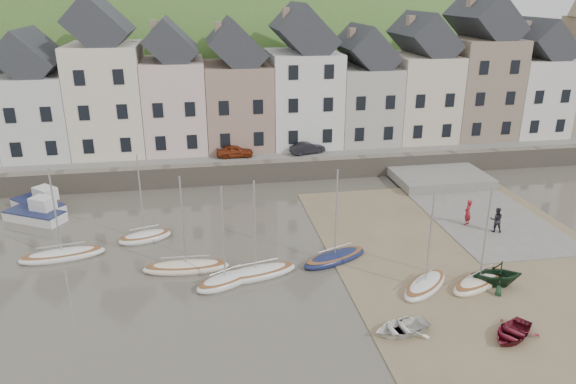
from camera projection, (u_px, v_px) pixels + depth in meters
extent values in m
plane|color=#464037|center=(305.00, 273.00, 32.61)|extent=(160.00, 160.00, 0.00)
cube|color=#375F26|center=(250.00, 132.00, 61.85)|extent=(90.00, 30.00, 1.50)
cube|color=slate|center=(262.00, 153.00, 50.97)|extent=(70.00, 7.00, 0.10)
cube|color=slate|center=(267.00, 171.00, 47.97)|extent=(70.00, 1.20, 1.80)
cube|color=brown|center=(473.00, 258.00, 34.34)|extent=(18.00, 26.00, 0.06)
cube|color=slate|center=(471.00, 207.00, 42.34)|extent=(8.00, 18.00, 0.12)
ellipsoid|color=#375F26|center=(207.00, 199.00, 93.50)|extent=(134.40, 84.00, 84.00)
cube|color=silver|center=(42.00, 115.00, 49.71)|extent=(5.80, 8.00, 7.50)
cube|color=gray|center=(12.00, 40.00, 47.12)|extent=(0.60, 0.90, 1.40)
cube|color=beige|center=(109.00, 99.00, 50.24)|extent=(6.40, 8.00, 10.00)
cube|color=gray|center=(79.00, 6.00, 47.09)|extent=(0.60, 0.90, 1.40)
cube|color=beige|center=(176.00, 105.00, 51.47)|extent=(5.60, 8.00, 8.50)
cube|color=gray|center=(154.00, 28.00, 48.75)|extent=(0.60, 0.90, 1.40)
cube|color=gray|center=(238.00, 105.00, 52.50)|extent=(6.20, 8.00, 8.00)
cube|color=gray|center=(218.00, 29.00, 49.74)|extent=(0.60, 0.90, 1.40)
cube|color=silver|center=(302.00, 98.00, 53.34)|extent=(6.60, 8.00, 9.00)
cube|color=gray|center=(286.00, 15.00, 50.32)|extent=(0.60, 0.90, 1.40)
cube|color=#A6A298|center=(363.00, 103.00, 54.60)|extent=(5.80, 8.00, 7.50)
cube|color=gray|center=(352.00, 35.00, 52.01)|extent=(0.60, 0.90, 1.40)
cube|color=beige|center=(419.00, 97.00, 55.36)|extent=(6.00, 8.00, 8.50)
cube|color=gray|center=(410.00, 23.00, 52.56)|extent=(0.60, 0.90, 1.40)
cube|color=#82705D|center=(476.00, 88.00, 56.09)|extent=(6.40, 8.00, 10.00)
cube|color=gray|center=(471.00, 4.00, 52.93)|extent=(0.60, 0.90, 1.40)
cube|color=silver|center=(528.00, 95.00, 57.42)|extent=(5.80, 8.00, 8.00)
cube|color=gray|center=(526.00, 28.00, 54.74)|extent=(0.60, 0.90, 1.40)
ellipsoid|color=silver|center=(62.00, 256.00, 34.25)|extent=(5.42, 2.36, 0.84)
ellipsoid|color=brown|center=(62.00, 253.00, 34.17)|extent=(4.99, 2.15, 0.20)
cylinder|color=#B2B5B7|center=(55.00, 211.00, 33.15)|extent=(0.10, 0.10, 5.60)
cylinder|color=#B2B5B7|center=(61.00, 245.00, 33.98)|extent=(2.86, 0.56, 0.08)
ellipsoid|color=silver|center=(145.00, 237.00, 36.76)|extent=(3.87, 2.48, 0.84)
ellipsoid|color=brown|center=(145.00, 235.00, 36.68)|extent=(3.55, 2.27, 0.20)
cylinder|color=#B2B5B7|center=(141.00, 195.00, 35.67)|extent=(0.10, 0.10, 5.60)
cylinder|color=#B2B5B7|center=(144.00, 227.00, 36.50)|extent=(1.91, 0.65, 0.08)
ellipsoid|color=beige|center=(186.00, 268.00, 32.78)|extent=(5.34, 1.74, 0.84)
ellipsoid|color=brown|center=(186.00, 264.00, 32.70)|extent=(4.91, 1.58, 0.20)
cylinder|color=#B2B5B7|center=(183.00, 221.00, 31.68)|extent=(0.10, 0.10, 5.60)
cylinder|color=#B2B5B7|center=(185.00, 257.00, 32.51)|extent=(2.90, 0.21, 0.08)
ellipsoid|color=silver|center=(226.00, 281.00, 31.23)|extent=(4.02, 3.09, 0.84)
ellipsoid|color=brown|center=(225.00, 278.00, 31.16)|extent=(3.69, 2.83, 0.20)
cylinder|color=#B2B5B7|center=(223.00, 233.00, 30.14)|extent=(0.10, 0.10, 5.60)
cylinder|color=#B2B5B7|center=(225.00, 270.00, 30.97)|extent=(1.86, 1.04, 0.08)
ellipsoid|color=silver|center=(256.00, 274.00, 32.07)|extent=(5.31, 2.62, 0.84)
ellipsoid|color=brown|center=(256.00, 271.00, 31.99)|extent=(4.88, 2.39, 0.20)
cylinder|color=#B2B5B7|center=(255.00, 226.00, 30.98)|extent=(0.10, 0.10, 5.60)
cylinder|color=#B2B5B7|center=(256.00, 263.00, 31.81)|extent=(2.75, 0.71, 0.08)
ellipsoid|color=#161D44|center=(335.00, 258.00, 33.91)|extent=(4.88, 3.20, 0.84)
ellipsoid|color=brown|center=(335.00, 255.00, 33.83)|extent=(4.48, 2.92, 0.20)
cylinder|color=#B2B5B7|center=(336.00, 213.00, 32.82)|extent=(0.10, 0.10, 5.60)
cylinder|color=#B2B5B7|center=(335.00, 248.00, 33.65)|extent=(2.39, 1.07, 0.08)
ellipsoid|color=silver|center=(425.00, 286.00, 30.75)|extent=(4.14, 3.85, 0.84)
ellipsoid|color=brown|center=(425.00, 283.00, 30.67)|extent=(3.80, 3.53, 0.20)
cylinder|color=#B2B5B7|center=(430.00, 237.00, 29.66)|extent=(0.10, 0.10, 5.60)
cylinder|color=#B2B5B7|center=(426.00, 274.00, 30.49)|extent=(1.79, 1.55, 0.08)
ellipsoid|color=beige|center=(479.00, 282.00, 31.15)|extent=(4.66, 3.49, 0.84)
ellipsoid|color=brown|center=(479.00, 279.00, 31.07)|extent=(4.28, 3.20, 0.20)
cylinder|color=#B2B5B7|center=(486.00, 234.00, 30.06)|extent=(0.10, 0.10, 5.60)
cylinder|color=#B2B5B7|center=(480.00, 271.00, 30.89)|extent=(2.20, 1.27, 0.08)
cube|color=silver|center=(35.00, 217.00, 39.77)|extent=(4.80, 3.72, 0.70)
cube|color=#161D44|center=(34.00, 212.00, 39.64)|extent=(4.74, 3.72, 0.08)
cube|color=silver|center=(43.00, 204.00, 39.88)|extent=(1.98, 1.83, 1.00)
cube|color=silver|center=(38.00, 206.00, 41.63)|extent=(4.66, 4.55, 0.70)
cube|color=#161D44|center=(38.00, 202.00, 41.50)|extent=(4.62, 4.52, 0.08)
cube|color=silver|center=(45.00, 193.00, 41.87)|extent=(2.05, 2.03, 1.00)
imported|color=white|center=(401.00, 328.00, 26.70)|extent=(3.24, 2.57, 0.60)
imported|color=black|center=(497.00, 274.00, 30.81)|extent=(3.28, 2.94, 1.55)
imported|color=maroon|center=(512.00, 332.00, 26.34)|extent=(3.48, 3.29, 0.59)
imported|color=maroon|center=(468.00, 212.00, 38.68)|extent=(0.82, 0.77, 1.88)
imported|color=black|center=(496.00, 220.00, 37.57)|extent=(1.05, 0.93, 1.79)
imported|color=maroon|center=(235.00, 151.00, 49.40)|extent=(3.40, 1.47, 1.14)
imported|color=black|center=(307.00, 148.00, 50.50)|extent=(3.49, 2.01, 1.09)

